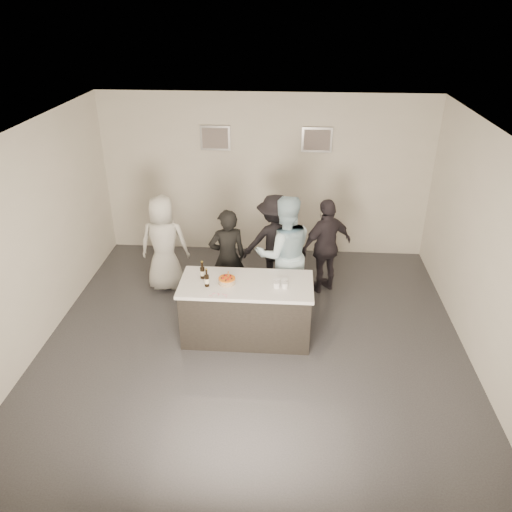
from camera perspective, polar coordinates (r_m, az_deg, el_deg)
name	(u,v)px	position (r m, az deg, el deg)	size (l,w,h in m)	color
floor	(254,342)	(7.31, -0.28, -9.85)	(6.00, 6.00, 0.00)	#3D3D42
ceiling	(253,135)	(5.98, -0.35, 13.63)	(6.00, 6.00, 0.00)	white
wall_back	(266,176)	(9.27, 1.10, 9.09)	(6.00, 0.04, 3.00)	silver
wall_front	(224,425)	(4.07, -3.65, -18.71)	(6.00, 0.04, 3.00)	silver
wall_left	(31,243)	(7.35, -24.35, 1.38)	(0.04, 6.00, 3.00)	silver
wall_right	(489,257)	(6.97, 25.09, -0.15)	(0.04, 6.00, 3.00)	silver
picture_left	(215,138)	(9.14, -4.67, 13.30)	(0.54, 0.04, 0.44)	#B2B2B7
picture_right	(317,140)	(9.05, 6.98, 13.05)	(0.54, 0.04, 0.44)	#B2B2B7
bar_counter	(247,310)	(7.18, -1.09, -6.18)	(1.86, 0.86, 0.90)	white
cake	(227,281)	(6.93, -3.34, -2.85)	(0.24, 0.24, 0.07)	orange
beer_bottle_a	(202,270)	(7.03, -6.15, -1.61)	(0.07, 0.07, 0.26)	black
beer_bottle_b	(207,278)	(6.84, -5.66, -2.50)	(0.07, 0.07, 0.26)	black
tumbler_cluster	(281,283)	(6.87, 2.85, -3.11)	(0.19, 0.19, 0.08)	#C69012
candles	(218,295)	(6.69, -4.33, -4.45)	(0.24, 0.08, 0.01)	pink
person_main_black	(228,258)	(7.82, -3.27, -0.18)	(0.59, 0.39, 1.61)	black
person_main_blue	(284,254)	(7.65, 3.24, 0.28)	(0.91, 0.71, 1.88)	silver
person_guest_left	(164,244)	(8.35, -10.48, 1.41)	(0.80, 0.52, 1.64)	silver
person_guest_right	(326,246)	(8.23, 8.03, 1.13)	(0.95, 0.40, 1.62)	#2D282F
person_guest_back	(275,242)	(8.27, 2.18, 1.61)	(1.06, 0.61, 1.64)	black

